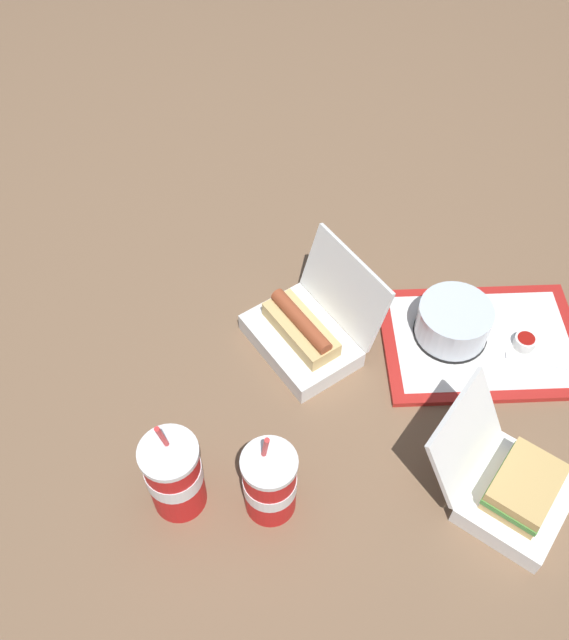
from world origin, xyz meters
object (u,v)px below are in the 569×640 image
at_px(ketchup_cup, 525,342).
at_px(soda_cup_center, 174,475).
at_px(clamshell_hotdog_right, 306,331).
at_px(clamshell_sandwich_center, 513,489).
at_px(soda_cup_back, 270,483).
at_px(food_tray, 482,342).
at_px(cake_container, 453,323).
at_px(plastic_fork, 536,361).

bearing_deg(ketchup_cup, soda_cup_center, 36.97).
relative_size(clamshell_hotdog_right, soda_cup_center, 1.25).
xyz_separation_m(clamshell_sandwich_center, soda_cup_back, (0.37, 0.08, 0.03)).
distance_m(food_tray, clamshell_hotdog_right, 0.33).
height_order(clamshell_sandwich_center, soda_cup_center, soda_cup_center).
relative_size(cake_container, clamshell_sandwich_center, 0.51).
bearing_deg(clamshell_sandwich_center, cake_container, -70.13).
bearing_deg(clamshell_sandwich_center, clamshell_hotdog_right, -32.85).
height_order(plastic_fork, clamshell_hotdog_right, clamshell_hotdog_right).
xyz_separation_m(clamshell_hotdog_right, clamshell_sandwich_center, (-0.38, 0.24, 0.00)).
relative_size(ketchup_cup, soda_cup_center, 0.18).
relative_size(cake_container, soda_cup_center, 0.62).
height_order(ketchup_cup, soda_cup_back, soda_cup_back).
relative_size(plastic_fork, clamshell_sandwich_center, 0.41).
height_order(food_tray, soda_cup_back, soda_cup_back).
xyz_separation_m(ketchup_cup, clamshell_sandwich_center, (0.02, 0.31, 0.02)).
height_order(food_tray, soda_cup_center, soda_cup_center).
bearing_deg(plastic_fork, soda_cup_back, 42.66).
distance_m(clamshell_sandwich_center, soda_cup_center, 0.53).
distance_m(food_tray, soda_cup_back, 0.51).
distance_m(cake_container, clamshell_sandwich_center, 0.33).
relative_size(ketchup_cup, plastic_fork, 0.36).
distance_m(food_tray, cake_container, 0.07).
bearing_deg(clamshell_sandwich_center, food_tray, -80.62).
xyz_separation_m(food_tray, plastic_fork, (-0.10, 0.03, 0.01)).
height_order(food_tray, clamshell_sandwich_center, clamshell_sandwich_center).
distance_m(ketchup_cup, soda_cup_center, 0.68).
bearing_deg(soda_cup_back, cake_container, -123.95).
distance_m(ketchup_cup, soda_cup_back, 0.56).
relative_size(cake_container, soda_cup_back, 0.66).
height_order(food_tray, clamshell_hotdog_right, clamshell_hotdog_right).
relative_size(clamshell_hotdog_right, clamshell_sandwich_center, 1.03).
xyz_separation_m(food_tray, soda_cup_center, (0.47, 0.41, 0.08)).
xyz_separation_m(clamshell_sandwich_center, soda_cup_center, (0.52, 0.10, 0.04)).
xyz_separation_m(plastic_fork, soda_cup_center, (0.57, 0.38, 0.07)).
xyz_separation_m(ketchup_cup, soda_cup_back, (0.40, 0.39, 0.05)).
xyz_separation_m(ketchup_cup, soda_cup_center, (0.54, 0.41, 0.06)).
bearing_deg(ketchup_cup, food_tray, 0.79).
xyz_separation_m(plastic_fork, soda_cup_back, (0.42, 0.36, 0.06)).
bearing_deg(soda_cup_back, clamshell_hotdog_right, -89.75).
relative_size(clamshell_hotdog_right, soda_cup_back, 1.33).
bearing_deg(plastic_fork, ketchup_cup, -51.13).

